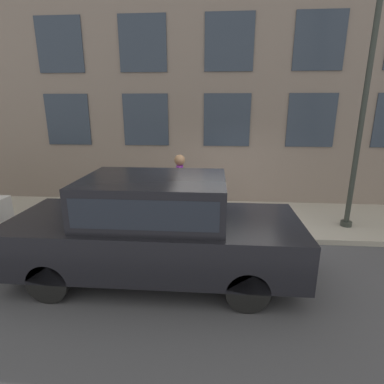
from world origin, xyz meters
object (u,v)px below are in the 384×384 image
fire_hydrant (205,211)px  parked_car_charcoal_near (155,225)px  street_lamp (370,64)px  person (180,181)px

fire_hydrant → parked_car_charcoal_near: parked_car_charcoal_near is taller
parked_car_charcoal_near → street_lamp: size_ratio=0.82×
person → street_lamp: bearing=20.6°
street_lamp → person: bearing=87.4°
fire_hydrant → street_lamp: (0.35, -3.49, 3.31)m
parked_car_charcoal_near → street_lamp: (2.39, -4.29, 2.86)m
fire_hydrant → parked_car_charcoal_near: 2.23m
parked_car_charcoal_near → street_lamp: bearing=-60.9°
parked_car_charcoal_near → person: bearing=-3.0°
fire_hydrant → parked_car_charcoal_near: (-2.04, 0.80, 0.45)m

